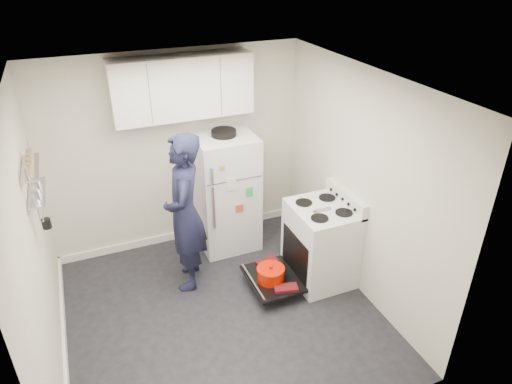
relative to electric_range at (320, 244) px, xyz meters
name	(u,v)px	position (x,y,z in m)	size (l,w,h in m)	color
room	(213,217)	(-1.29, -0.12, 0.74)	(3.21, 3.21, 2.51)	black
electric_range	(320,244)	(0.00, 0.00, 0.00)	(0.66, 0.76, 1.10)	silver
open_oven_door	(272,276)	(-0.61, -0.01, -0.27)	(0.55, 0.71, 0.24)	black
refrigerator	(226,191)	(-0.75, 1.10, 0.30)	(0.72, 0.74, 1.59)	silver
upper_cabinets	(183,87)	(-1.16, 1.28, 1.63)	(1.60, 0.33, 0.70)	silver
wall_shelf_rack	(34,181)	(-2.78, 0.34, 1.21)	(0.14, 0.60, 0.61)	#B2B2B7
person	(185,213)	(-1.43, 0.51, 0.46)	(0.67, 0.44, 1.85)	#171933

